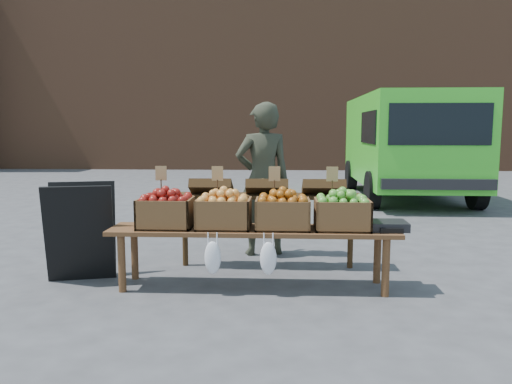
# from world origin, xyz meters

# --- Properties ---
(ground) EXTENTS (80.00, 80.00, 0.00)m
(ground) POSITION_xyz_m (0.00, 0.00, 0.00)
(ground) COLOR #49494C
(brick_building) EXTENTS (24.00, 4.00, 10.00)m
(brick_building) POSITION_xyz_m (0.00, 15.00, 5.00)
(brick_building) COLOR brown
(brick_building) RESTS_ON ground
(delivery_van) EXTENTS (2.25, 4.87, 2.18)m
(delivery_van) POSITION_xyz_m (3.31, 5.98, 1.09)
(delivery_van) COLOR green
(delivery_van) RESTS_ON ground
(vendor) EXTENTS (0.76, 0.60, 1.80)m
(vendor) POSITION_xyz_m (0.42, 0.94, 0.90)
(vendor) COLOR #2F3325
(vendor) RESTS_ON ground
(chalkboard_sign) EXTENTS (0.71, 0.51, 0.98)m
(chalkboard_sign) POSITION_xyz_m (-1.35, -0.17, 0.49)
(chalkboard_sign) COLOR black
(chalkboard_sign) RESTS_ON ground
(back_table) EXTENTS (2.10, 0.44, 1.04)m
(back_table) POSITION_xyz_m (0.48, 0.39, 0.52)
(back_table) COLOR #352310
(back_table) RESTS_ON ground
(display_bench) EXTENTS (2.70, 0.56, 0.57)m
(display_bench) POSITION_xyz_m (0.38, -0.33, 0.28)
(display_bench) COLOR brown
(display_bench) RESTS_ON ground
(crate_golden_apples) EXTENTS (0.50, 0.40, 0.28)m
(crate_golden_apples) POSITION_xyz_m (-0.45, -0.33, 0.71)
(crate_golden_apples) COLOR maroon
(crate_golden_apples) RESTS_ON display_bench
(crate_russet_pears) EXTENTS (0.50, 0.40, 0.28)m
(crate_russet_pears) POSITION_xyz_m (0.10, -0.33, 0.71)
(crate_russet_pears) COLOR gold
(crate_russet_pears) RESTS_ON display_bench
(crate_red_apples) EXTENTS (0.50, 0.40, 0.28)m
(crate_red_apples) POSITION_xyz_m (0.65, -0.33, 0.71)
(crate_red_apples) COLOR #A46115
(crate_red_apples) RESTS_ON display_bench
(crate_green_apples) EXTENTS (0.50, 0.40, 0.28)m
(crate_green_apples) POSITION_xyz_m (1.20, -0.33, 0.71)
(crate_green_apples) COLOR #4E9D32
(crate_green_apples) RESTS_ON display_bench
(weighing_scale) EXTENTS (0.34, 0.30, 0.08)m
(weighing_scale) POSITION_xyz_m (1.63, -0.33, 0.61)
(weighing_scale) COLOR black
(weighing_scale) RESTS_ON display_bench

